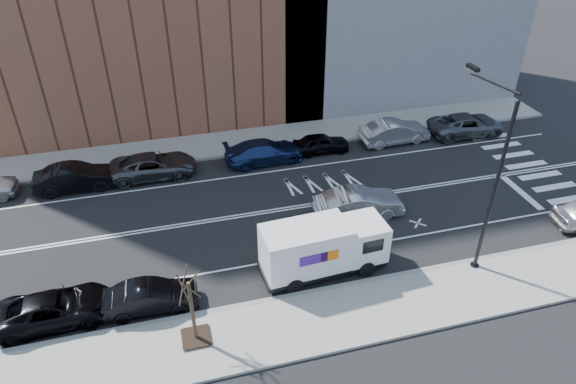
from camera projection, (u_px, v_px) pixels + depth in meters
ground at (299, 207)px, 30.17m from camera, size 120.00×120.00×0.00m
sidewalk_near at (354, 314)px, 23.05m from camera, size 44.00×3.60×0.15m
sidewalk_far at (265, 139)px, 37.22m from camera, size 44.00×3.60×0.15m
curb_near at (340, 287)px, 24.49m from camera, size 44.00×0.25×0.17m
curb_far at (271, 150)px, 35.76m from camera, size 44.00×0.25×0.17m
crosswalk at (533, 170)px, 33.66m from camera, size 3.00×14.00×0.01m
road_markings at (299, 207)px, 30.17m from camera, size 40.00×8.60×0.01m
streetlight at (490, 177)px, 23.33m from camera, size 0.44×4.02×9.34m
street_tree at (193, 317)px, 21.09m from camera, size 1.20×1.20×3.75m
fedex_van at (323, 247)px, 24.75m from camera, size 6.33×2.50×2.84m
far_parked_b at (76, 178)px, 31.36m from camera, size 4.91×1.75×1.61m
far_parked_c at (154, 166)px, 32.66m from camera, size 5.41×2.53×1.50m
far_parked_d at (264, 152)px, 34.17m from camera, size 5.39×2.40×1.53m
far_parked_e at (321, 143)px, 35.35m from camera, size 3.96×1.69×1.33m
far_parked_f at (394, 132)px, 36.46m from camera, size 5.08×1.98×1.65m
far_parked_g at (467, 125)px, 37.52m from camera, size 5.72×2.90×1.55m
driving_sedan at (358, 204)px, 28.97m from camera, size 5.10×1.93×1.66m
near_parked_rear_a at (151, 297)px, 23.07m from camera, size 4.22×1.58×1.38m
near_parked_rear_b at (55, 309)px, 22.47m from camera, size 5.09×2.53×1.39m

